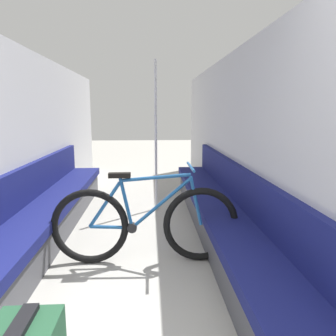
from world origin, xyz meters
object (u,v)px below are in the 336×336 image
object	(u,v)px
bench_seat_row_left	(42,218)
grab_pole_near	(156,139)
bench_seat_row_right	(221,215)
bicycle	(146,224)

from	to	relation	value
bench_seat_row_left	grab_pole_near	bearing A→B (deg)	42.20
bench_seat_row_left	bench_seat_row_right	world-z (taller)	same
bench_seat_row_right	bench_seat_row_left	bearing A→B (deg)	180.00
bench_seat_row_left	grab_pole_near	distance (m)	1.87
bicycle	grab_pole_near	distance (m)	1.82
bench_seat_row_left	bicycle	distance (m)	1.26
bench_seat_row_left	bicycle	bearing A→B (deg)	-25.70
bicycle	grab_pole_near	world-z (taller)	grab_pole_near
bench_seat_row_left	bicycle	size ratio (longest dim) A/B	2.60
bench_seat_row_left	bench_seat_row_right	size ratio (longest dim) A/B	1.00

